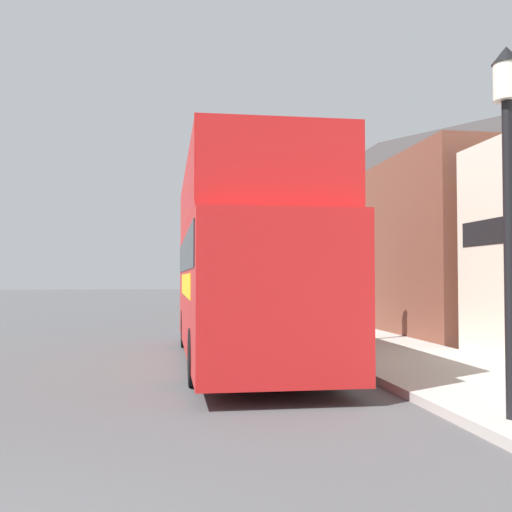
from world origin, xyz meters
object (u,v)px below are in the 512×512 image
Objects in this scene: lamp_post_second at (330,225)px; lamp_post_third at (272,232)px; parked_car_ahead_of_bus at (236,310)px; tour_bus at (243,277)px; lamp_post_nearest at (508,159)px.

lamp_post_third is at bearing 90.28° from lamp_post_second.
tour_bus is at bearing -94.33° from parked_car_ahead_of_bus.
lamp_post_third reaches higher than tour_bus.
lamp_post_third is at bearing 76.63° from tour_bus.
lamp_post_second is at bearing 38.52° from tour_bus.
lamp_post_nearest reaches higher than parked_car_ahead_of_bus.
lamp_post_second is 8.39m from lamp_post_third.
lamp_post_second reaches higher than tour_bus.
tour_bus is 10.84m from lamp_post_third.
lamp_post_nearest is (2.43, -6.37, 1.42)m from tour_bus.
lamp_post_nearest reaches higher than lamp_post_second.
tour_bus is 2.13× the size of lamp_post_nearest.
parked_car_ahead_of_bus is at bearing 106.19° from lamp_post_second.
parked_car_ahead_of_bus is 0.86× the size of lamp_post_third.
tour_bus is at bearing -103.51° from lamp_post_third.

